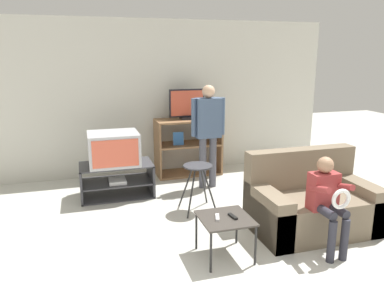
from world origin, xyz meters
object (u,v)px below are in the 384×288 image
object	(u,v)px
person_standing_adult	(208,127)
person_seated_child	(328,197)
tv_stand	(117,180)
media_shelf	(188,146)
snack_table	(225,222)
television_main	(114,149)
remote_control_black	(233,216)
couch	(311,204)
television_flat	(187,105)
remote_control_white	(217,217)
folding_stool	(198,173)

from	to	relation	value
person_standing_adult	person_seated_child	world-z (taller)	person_standing_adult
tv_stand	person_seated_child	distance (m)	2.97
media_shelf	person_seated_child	bearing A→B (deg)	-77.42
snack_table	television_main	bearing A→B (deg)	113.88
television_main	person_seated_child	distance (m)	2.97
remote_control_black	couch	bearing A→B (deg)	8.42
television_flat	couch	bearing A→B (deg)	-71.47
television_flat	remote_control_black	bearing A→B (deg)	-96.42
television_flat	person_seated_child	xyz separation A→B (m)	(0.67, -2.94, -0.60)
tv_stand	couch	distance (m)	2.72
media_shelf	couch	xyz separation A→B (m)	(0.81, -2.44, -0.19)
remote_control_white	person_seated_child	xyz separation A→B (m)	(1.14, -0.19, 0.16)
snack_table	person_standing_adult	xyz separation A→B (m)	(0.51, 2.02, 0.57)
television_main	remote_control_white	world-z (taller)	television_main
tv_stand	folding_stool	bearing A→B (deg)	-40.87
folding_stool	snack_table	xyz separation A→B (m)	(-0.09, -1.20, -0.13)
snack_table	person_seated_child	bearing A→B (deg)	-9.64
television_main	media_shelf	distance (m)	1.50
media_shelf	television_flat	size ratio (longest dim) A/B	1.82
folding_stool	person_standing_adult	distance (m)	1.02
tv_stand	remote_control_white	size ratio (longest dim) A/B	7.19
remote_control_black	person_standing_adult	distance (m)	2.15
television_flat	person_standing_adult	world-z (taller)	person_standing_adult
television_main	folding_stool	distance (m)	1.32
media_shelf	snack_table	xyz separation A→B (m)	(-0.40, -2.75, -0.10)
tv_stand	remote_control_black	xyz separation A→B (m)	(0.96, -2.06, 0.21)
television_flat	folding_stool	xyz separation A→B (m)	(-0.30, -1.56, -0.68)
snack_table	person_seated_child	world-z (taller)	person_seated_child
media_shelf	remote_control_black	distance (m)	2.79
tv_stand	television_flat	size ratio (longest dim) A/B	1.71
snack_table	remote_control_black	size ratio (longest dim) A/B	3.55
remote_control_white	person_seated_child	size ratio (longest dim) A/B	0.14
television_main	snack_table	xyz separation A→B (m)	(0.91, -2.05, -0.33)
snack_table	person_standing_adult	distance (m)	2.16
snack_table	remote_control_white	distance (m)	0.10
couch	television_main	bearing A→B (deg)	140.63
media_shelf	folding_stool	world-z (taller)	media_shelf
tv_stand	remote_control_white	xyz separation A→B (m)	(0.80, -2.04, 0.21)
media_shelf	person_standing_adult	size ratio (longest dim) A/B	0.69
television_flat	person_standing_adult	bearing A→B (deg)	-80.57
snack_table	remote_control_white	size ratio (longest dim) A/B	3.55
folding_stool	couch	bearing A→B (deg)	-38.40
person_seated_child	television_main	bearing A→B (deg)	131.36
television_flat	snack_table	xyz separation A→B (m)	(-0.39, -2.76, -0.81)
person_standing_adult	media_shelf	bearing A→B (deg)	98.57
media_shelf	remote_control_black	xyz separation A→B (m)	(-0.33, -2.77, -0.05)
tv_stand	folding_stool	world-z (taller)	folding_stool
television_flat	snack_table	distance (m)	2.91
television_flat	couch	xyz separation A→B (m)	(0.82, -2.45, -0.90)
television_flat	media_shelf	bearing A→B (deg)	-49.43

